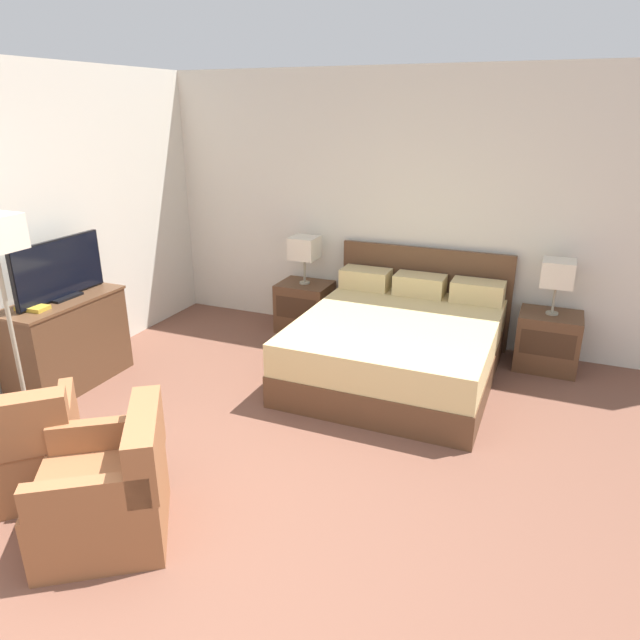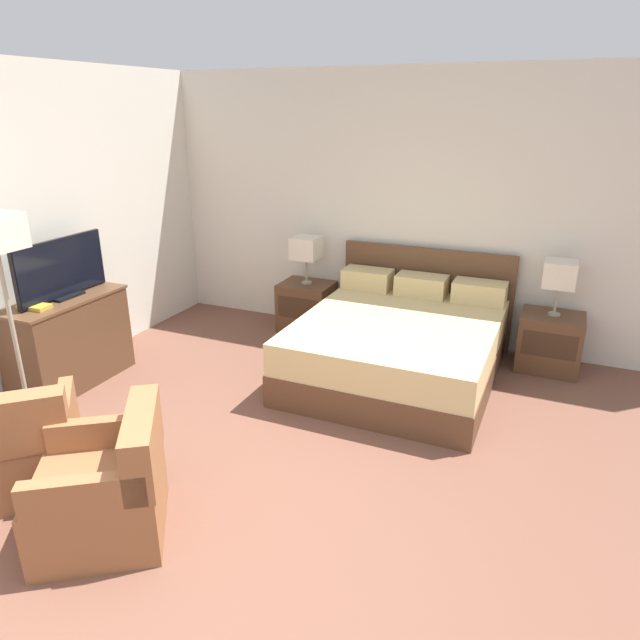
{
  "view_description": "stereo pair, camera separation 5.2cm",
  "coord_description": "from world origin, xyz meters",
  "px_view_note": "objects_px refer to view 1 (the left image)",
  "views": [
    {
      "loc": [
        1.5,
        -1.68,
        2.32
      ],
      "look_at": [
        -0.13,
        2.18,
        0.75
      ],
      "focal_mm": 32.0,
      "sensor_mm": 36.0,
      "label": 1
    },
    {
      "loc": [
        1.55,
        -1.66,
        2.32
      ],
      "look_at": [
        -0.13,
        2.18,
        0.75
      ],
      "focal_mm": 32.0,
      "sensor_mm": 36.0,
      "label": 2
    }
  ],
  "objects_px": {
    "book_red_cover": "(33,308)",
    "armchair_by_window": "(20,451)",
    "tv": "(59,270)",
    "armchair_companion": "(109,492)",
    "nightstand_left": "(305,307)",
    "table_lamp_left": "(304,248)",
    "bed": "(399,344)",
    "table_lamp_right": "(558,274)",
    "nightstand_right": "(548,341)",
    "dresser": "(67,341)"
  },
  "relations": [
    {
      "from": "nightstand_right",
      "to": "table_lamp_right",
      "type": "xyz_separation_m",
      "value": [
        0.0,
        0.0,
        0.65
      ]
    },
    {
      "from": "nightstand_right",
      "to": "armchair_companion",
      "type": "xyz_separation_m",
      "value": [
        -2.18,
        -3.36,
        0.02
      ]
    },
    {
      "from": "dresser",
      "to": "armchair_by_window",
      "type": "height_order",
      "value": "dresser"
    },
    {
      "from": "bed",
      "to": "nightstand_right",
      "type": "xyz_separation_m",
      "value": [
        1.24,
        0.69,
        -0.04
      ]
    },
    {
      "from": "dresser",
      "to": "tv",
      "type": "height_order",
      "value": "tv"
    },
    {
      "from": "nightstand_right",
      "to": "armchair_companion",
      "type": "bearing_deg",
      "value": -123.0
    },
    {
      "from": "bed",
      "to": "book_red_cover",
      "type": "distance_m",
      "value": 3.09
    },
    {
      "from": "table_lamp_left",
      "to": "armchair_companion",
      "type": "distance_m",
      "value": 3.43
    },
    {
      "from": "bed",
      "to": "nightstand_left",
      "type": "height_order",
      "value": "bed"
    },
    {
      "from": "book_red_cover",
      "to": "armchair_by_window",
      "type": "bearing_deg",
      "value": -48.74
    },
    {
      "from": "dresser",
      "to": "armchair_companion",
      "type": "xyz_separation_m",
      "value": [
        1.68,
        -1.36,
        -0.12
      ]
    },
    {
      "from": "nightstand_left",
      "to": "tv",
      "type": "height_order",
      "value": "tv"
    },
    {
      "from": "table_lamp_left",
      "to": "armchair_companion",
      "type": "bearing_deg",
      "value": -84.77
    },
    {
      "from": "table_lamp_right",
      "to": "dresser",
      "type": "distance_m",
      "value": 4.37
    },
    {
      "from": "nightstand_left",
      "to": "book_red_cover",
      "type": "height_order",
      "value": "book_red_cover"
    },
    {
      "from": "table_lamp_right",
      "to": "book_red_cover",
      "type": "height_order",
      "value": "table_lamp_right"
    },
    {
      "from": "nightstand_left",
      "to": "armchair_by_window",
      "type": "height_order",
      "value": "armchair_by_window"
    },
    {
      "from": "nightstand_left",
      "to": "table_lamp_left",
      "type": "relative_size",
      "value": 1.09
    },
    {
      "from": "nightstand_left",
      "to": "book_red_cover",
      "type": "distance_m",
      "value": 2.71
    },
    {
      "from": "table_lamp_right",
      "to": "armchair_companion",
      "type": "distance_m",
      "value": 4.06
    },
    {
      "from": "tv",
      "to": "armchair_companion",
      "type": "distance_m",
      "value": 2.31
    },
    {
      "from": "nightstand_right",
      "to": "dresser",
      "type": "xyz_separation_m",
      "value": [
        -3.86,
        -1.99,
        0.14
      ]
    },
    {
      "from": "nightstand_left",
      "to": "armchair_companion",
      "type": "height_order",
      "value": "armchair_companion"
    },
    {
      "from": "dresser",
      "to": "armchair_companion",
      "type": "relative_size",
      "value": 1.12
    },
    {
      "from": "table_lamp_right",
      "to": "tv",
      "type": "bearing_deg",
      "value": -153.13
    },
    {
      "from": "armchair_companion",
      "to": "dresser",
      "type": "bearing_deg",
      "value": 140.89
    },
    {
      "from": "bed",
      "to": "table_lamp_right",
      "type": "bearing_deg",
      "value": 28.91
    },
    {
      "from": "book_red_cover",
      "to": "armchair_by_window",
      "type": "xyz_separation_m",
      "value": [
        0.86,
        -0.98,
        -0.52
      ]
    },
    {
      "from": "armchair_by_window",
      "to": "table_lamp_right",
      "type": "bearing_deg",
      "value": 47.4
    },
    {
      "from": "nightstand_left",
      "to": "armchair_companion",
      "type": "relative_size",
      "value": 0.58
    },
    {
      "from": "dresser",
      "to": "table_lamp_left",
      "type": "bearing_deg",
      "value": 55.52
    },
    {
      "from": "table_lamp_left",
      "to": "book_red_cover",
      "type": "bearing_deg",
      "value": -120.9
    },
    {
      "from": "nightstand_right",
      "to": "book_red_cover",
      "type": "bearing_deg",
      "value": -149.42
    },
    {
      "from": "table_lamp_right",
      "to": "armchair_by_window",
      "type": "bearing_deg",
      "value": -132.6
    },
    {
      "from": "bed",
      "to": "table_lamp_left",
      "type": "bearing_deg",
      "value": 151.09
    },
    {
      "from": "table_lamp_left",
      "to": "table_lamp_right",
      "type": "relative_size",
      "value": 1.0
    },
    {
      "from": "table_lamp_left",
      "to": "dresser",
      "type": "distance_m",
      "value": 2.47
    },
    {
      "from": "bed",
      "to": "table_lamp_right",
      "type": "relative_size",
      "value": 3.89
    },
    {
      "from": "table_lamp_left",
      "to": "dresser",
      "type": "height_order",
      "value": "table_lamp_left"
    },
    {
      "from": "book_red_cover",
      "to": "bed",
      "type": "bearing_deg",
      "value": 31.38
    },
    {
      "from": "nightstand_left",
      "to": "armchair_companion",
      "type": "distance_m",
      "value": 3.37
    },
    {
      "from": "table_lamp_right",
      "to": "nightstand_right",
      "type": "bearing_deg",
      "value": -90.0
    },
    {
      "from": "tv",
      "to": "table_lamp_left",
      "type": "bearing_deg",
      "value": 54.99
    },
    {
      "from": "book_red_cover",
      "to": "tv",
      "type": "bearing_deg",
      "value": 90.95
    },
    {
      "from": "bed",
      "to": "book_red_cover",
      "type": "bearing_deg",
      "value": -148.62
    },
    {
      "from": "nightstand_left",
      "to": "book_red_cover",
      "type": "relative_size",
      "value": 2.24
    },
    {
      "from": "armchair_by_window",
      "to": "armchair_companion",
      "type": "distance_m",
      "value": 0.82
    },
    {
      "from": "nightstand_left",
      "to": "table_lamp_left",
      "type": "bearing_deg",
      "value": 90.0
    },
    {
      "from": "nightstand_right",
      "to": "armchair_by_window",
      "type": "xyz_separation_m",
      "value": [
        -2.99,
        -3.25,
        0.02
      ]
    },
    {
      "from": "table_lamp_right",
      "to": "armchair_companion",
      "type": "bearing_deg",
      "value": -122.99
    }
  ]
}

